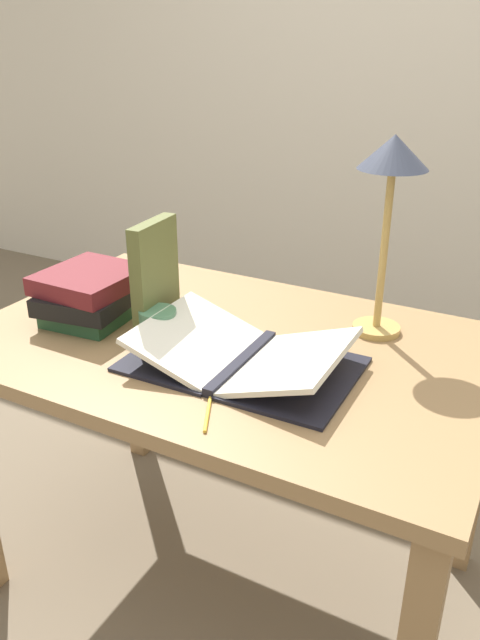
# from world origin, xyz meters

# --- Properties ---
(ground_plane) EXTENTS (12.00, 12.00, 0.00)m
(ground_plane) POSITION_xyz_m (0.00, 0.00, 0.00)
(ground_plane) COLOR #70604C
(wall_back) EXTENTS (8.00, 0.06, 2.60)m
(wall_back) POSITION_xyz_m (0.00, 1.83, 1.30)
(wall_back) COLOR beige
(wall_back) RESTS_ON ground_plane
(reading_desk) EXTENTS (1.23, 0.80, 0.74)m
(reading_desk) POSITION_xyz_m (0.00, 0.00, 0.64)
(reading_desk) COLOR #937047
(reading_desk) RESTS_ON ground_plane
(open_book) EXTENTS (0.49, 0.32, 0.08)m
(open_book) POSITION_xyz_m (0.09, -0.09, 0.77)
(open_book) COLOR black
(open_book) RESTS_ON reading_desk
(book_stack_tall) EXTENTS (0.23, 0.27, 0.13)m
(book_stack_tall) POSITION_xyz_m (-0.36, -0.05, 0.81)
(book_stack_tall) COLOR #234C2D
(book_stack_tall) RESTS_ON reading_desk
(book_standing_upright) EXTENTS (0.04, 0.17, 0.27)m
(book_standing_upright) POSITION_xyz_m (-0.18, -0.03, 0.88)
(book_standing_upright) COLOR brown
(book_standing_upright) RESTS_ON reading_desk
(reading_lamp) EXTENTS (0.16, 0.16, 0.47)m
(reading_lamp) POSITION_xyz_m (0.29, 0.21, 1.12)
(reading_lamp) COLOR tan
(reading_lamp) RESTS_ON reading_desk
(coffee_mug) EXTENTS (0.11, 0.09, 0.08)m
(coffee_mug) POSITION_xyz_m (-0.14, -0.08, 0.78)
(coffee_mug) COLOR #4C7F5B
(coffee_mug) RESTS_ON reading_desk
(pencil) EXTENTS (0.07, 0.14, 0.01)m
(pencil) POSITION_xyz_m (0.11, -0.28, 0.75)
(pencil) COLOR gold
(pencil) RESTS_ON reading_desk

